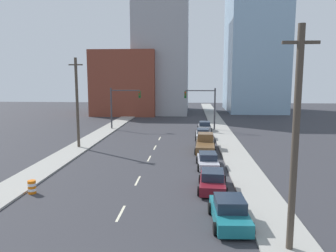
# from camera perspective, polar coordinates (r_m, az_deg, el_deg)

# --- Properties ---
(sidewalk_left) EXTENTS (2.91, 94.07, 0.15)m
(sidewalk_left) POSITION_cam_1_polar(r_m,az_deg,el_deg) (58.97, -8.92, 0.39)
(sidewalk_left) COLOR #9E9B93
(sidewalk_left) RESTS_ON ground
(sidewalk_right) EXTENTS (2.91, 94.07, 0.15)m
(sidewalk_right) POSITION_cam_1_polar(r_m,az_deg,el_deg) (57.70, 8.68, 0.22)
(sidewalk_right) COLOR #9E9B93
(sidewalk_right) RESTS_ON ground
(lane_stripe_at_9m) EXTENTS (0.16, 2.40, 0.01)m
(lane_stripe_at_9m) POSITION_cam_1_polar(r_m,az_deg,el_deg) (20.68, -8.24, -14.81)
(lane_stripe_at_9m) COLOR beige
(lane_stripe_at_9m) RESTS_ON ground
(lane_stripe_at_15m) EXTENTS (0.16, 2.40, 0.01)m
(lane_stripe_at_15m) POSITION_cam_1_polar(r_m,az_deg,el_deg) (26.58, -5.30, -9.45)
(lane_stripe_at_15m) COLOR beige
(lane_stripe_at_15m) RESTS_ON ground
(lane_stripe_at_22m) EXTENTS (0.16, 2.40, 0.01)m
(lane_stripe_at_22m) POSITION_cam_1_polar(r_m,az_deg,el_deg) (33.55, -3.29, -5.66)
(lane_stripe_at_22m) COLOR beige
(lane_stripe_at_22m) RESTS_ON ground
(lane_stripe_at_28m) EXTENTS (0.16, 2.40, 0.01)m
(lane_stripe_at_28m) POSITION_cam_1_polar(r_m,az_deg,el_deg) (38.71, -2.30, -3.77)
(lane_stripe_at_28m) COLOR beige
(lane_stripe_at_28m) RESTS_ON ground
(lane_stripe_at_34m) EXTENTS (0.16, 2.40, 0.01)m
(lane_stripe_at_34m) POSITION_cam_1_polar(r_m,az_deg,el_deg) (44.47, -1.47, -2.18)
(lane_stripe_at_34m) COLOR beige
(lane_stripe_at_34m) RESTS_ON ground
(building_brick_left) EXTENTS (14.00, 16.00, 14.05)m
(building_brick_left) POSITION_cam_1_polar(r_m,az_deg,el_deg) (77.00, -7.00, 7.45)
(building_brick_left) COLOR brown
(building_brick_left) RESTS_ON ground
(building_office_center) EXTENTS (12.00, 20.00, 31.63)m
(building_office_center) POSITION_cam_1_polar(r_m,az_deg,el_deg) (80.26, -0.91, 13.82)
(building_office_center) COLOR #99999E
(building_office_center) RESTS_ON ground
(building_glass_right) EXTENTS (13.00, 20.00, 32.10)m
(building_glass_right) POSITION_cam_1_polar(r_m,az_deg,el_deg) (85.40, 14.83, 13.38)
(building_glass_right) COLOR #8CADC6
(building_glass_right) RESTS_ON ground
(traffic_signal_left) EXTENTS (4.87, 0.35, 6.61)m
(traffic_signal_left) POSITION_cam_1_polar(r_m,az_deg,el_deg) (52.47, -8.43, 4.08)
(traffic_signal_left) COLOR #38383D
(traffic_signal_left) RESTS_ON ground
(traffic_signal_right) EXTENTS (4.87, 0.35, 6.61)m
(traffic_signal_right) POSITION_cam_1_polar(r_m,az_deg,el_deg) (51.31, 6.65, 4.02)
(traffic_signal_right) COLOR #38383D
(traffic_signal_right) RESTS_ON ground
(utility_pole_right_near) EXTENTS (1.60, 0.32, 10.43)m
(utility_pole_right_near) POSITION_cam_1_polar(r_m,az_deg,el_deg) (15.79, 21.29, -2.32)
(utility_pole_right_near) COLOR #473D33
(utility_pole_right_near) RESTS_ON ground
(utility_pole_left_mid) EXTENTS (1.60, 0.32, 10.42)m
(utility_pole_left_mid) POSITION_cam_1_polar(r_m,az_deg,el_deg) (39.08, -15.54, 3.95)
(utility_pole_left_mid) COLOR #473D33
(utility_pole_left_mid) RESTS_ON ground
(traffic_barrel) EXTENTS (0.56, 0.56, 0.95)m
(traffic_barrel) POSITION_cam_1_polar(r_m,az_deg,el_deg) (25.45, -22.62, -9.78)
(traffic_barrel) COLOR orange
(traffic_barrel) RESTS_ON ground
(sedan_teal) EXTENTS (2.26, 4.39, 1.53)m
(sedan_teal) POSITION_cam_1_polar(r_m,az_deg,el_deg) (19.22, 10.67, -14.50)
(sedan_teal) COLOR #196B75
(sedan_teal) RESTS_ON ground
(sedan_maroon) EXTENTS (2.27, 4.49, 1.46)m
(sedan_maroon) POSITION_cam_1_polar(r_m,az_deg,el_deg) (24.44, 7.75, -9.46)
(sedan_maroon) COLOR maroon
(sedan_maroon) RESTS_ON ground
(sedan_silver) EXTENTS (2.12, 4.51, 1.36)m
(sedan_silver) POSITION_cam_1_polar(r_m,az_deg,el_deg) (30.36, 6.95, -6.00)
(sedan_silver) COLOR #B2B2BC
(sedan_silver) RESTS_ON ground
(pickup_truck_brown) EXTENTS (2.46, 6.44, 1.88)m
(pickup_truck_brown) POSITION_cam_1_polar(r_m,az_deg,el_deg) (37.08, 6.50, -3.13)
(pickup_truck_brown) COLOR brown
(pickup_truck_brown) RESTS_ON ground
(sedan_white) EXTENTS (2.14, 4.75, 1.43)m
(sedan_white) POSITION_cam_1_polar(r_m,az_deg,el_deg) (44.14, 6.11, -1.44)
(sedan_white) COLOR silver
(sedan_white) RESTS_ON ground
(sedan_gray) EXTENTS (2.13, 4.32, 1.51)m
(sedan_gray) POSITION_cam_1_polar(r_m,az_deg,el_deg) (50.74, 6.38, -0.14)
(sedan_gray) COLOR slate
(sedan_gray) RESTS_ON ground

